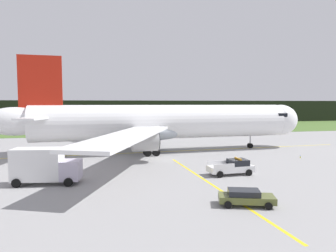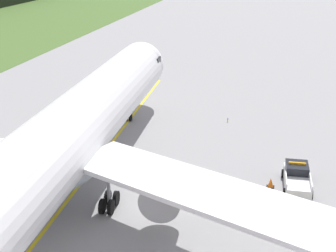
{
  "view_description": "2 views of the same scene",
  "coord_description": "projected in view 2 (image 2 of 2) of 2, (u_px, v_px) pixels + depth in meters",
  "views": [
    {
      "loc": [
        -8.75,
        -43.81,
        8.36
      ],
      "look_at": [
        2.31,
        6.33,
        4.5
      ],
      "focal_mm": 32.35,
      "sensor_mm": 36.0,
      "label": 1
    },
    {
      "loc": [
        -31.9,
        -8.93,
        19.55
      ],
      "look_at": [
        5.02,
        -0.19,
        5.02
      ],
      "focal_mm": 51.04,
      "sensor_mm": 36.0,
      "label": 2
    }
  ],
  "objects": [
    {
      "name": "apron_cone",
      "position": [
        271.0,
        183.0,
        40.83
      ],
      "size": [
        0.66,
        0.66,
        0.83
      ],
      "color": "black",
      "rests_on": "ground"
    },
    {
      "name": "ops_pickup_truck",
      "position": [
        297.0,
        177.0,
        40.75
      ],
      "size": [
        5.41,
        2.55,
        1.94
      ],
      "color": "silver",
      "rests_on": "ground"
    },
    {
      "name": "taxiway_edge_light_east",
      "position": [
        228.0,
        120.0,
        55.89
      ],
      "size": [
        0.12,
        0.12,
        0.43
      ],
      "color": "yellow",
      "rests_on": "ground"
    },
    {
      "name": "ground",
      "position": [
        151.0,
        207.0,
        37.91
      ],
      "size": [
        320.0,
        320.0,
        0.0
      ],
      "primitive_type": "plane",
      "color": "gray"
    },
    {
      "name": "taxiway_centerline_main",
      "position": [
        79.0,
        186.0,
        41.16
      ],
      "size": [
        69.36,
        3.48,
        0.01
      ],
      "primitive_type": "cube",
      "rotation": [
        0.0,
        0.0,
        0.05
      ],
      "color": "yellow",
      "rests_on": "ground"
    },
    {
      "name": "airliner",
      "position": [
        72.0,
        134.0,
        38.81
      ],
      "size": [
        54.28,
        53.56,
        15.68
      ],
      "color": "white",
      "rests_on": "ground"
    }
  ]
}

